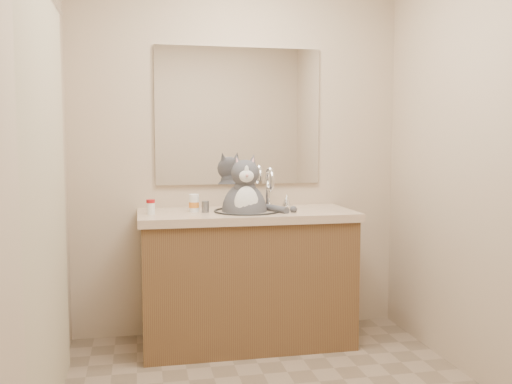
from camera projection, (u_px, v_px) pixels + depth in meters
room at (286, 161)px, 2.59m from camera, size 2.22×2.52×2.42m
vanity at (247, 275)px, 3.60m from camera, size 1.34×0.59×1.12m
mirror at (239, 116)px, 3.77m from camera, size 1.10×0.02×0.90m
shower_curtain at (48, 200)px, 2.49m from camera, size 0.02×1.30×1.93m
cat at (245, 208)px, 3.54m from camera, size 0.40×0.34×0.57m
pill_bottle_redcap at (151, 207)px, 3.41m from camera, size 0.06×0.06×0.09m
pill_bottle_orange at (194, 203)px, 3.52m from camera, size 0.09×0.09×0.11m
grey_canister at (205, 207)px, 3.49m from camera, size 0.05×0.05×0.07m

